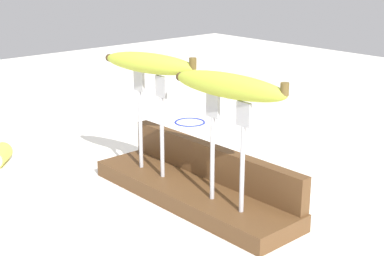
{
  "coord_description": "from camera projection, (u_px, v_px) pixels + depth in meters",
  "views": [
    {
      "loc": [
        0.65,
        -0.58,
        0.4
      ],
      "look_at": [
        0.0,
        0.0,
        0.13
      ],
      "focal_mm": 52.92,
      "sensor_mm": 36.0,
      "label": 1
    }
  ],
  "objects": [
    {
      "name": "ground_plane",
      "position": [
        192.0,
        201.0,
        0.96
      ],
      "size": [
        3.0,
        3.0,
        0.0
      ],
      "primitive_type": "plane",
      "color": "white"
    },
    {
      "name": "wooden_board",
      "position": [
        192.0,
        193.0,
        0.95
      ],
      "size": [
        0.41,
        0.11,
        0.03
      ],
      "primitive_type": "cube",
      "color": "brown",
      "rests_on": "ground"
    },
    {
      "name": "board_backstop",
      "position": [
        212.0,
        162.0,
        0.97
      ],
      "size": [
        0.4,
        0.02,
        0.06
      ],
      "primitive_type": "cube",
      "color": "brown",
      "rests_on": "wooden_board"
    },
    {
      "name": "fork_stand_left",
      "position": [
        151.0,
        114.0,
        0.97
      ],
      "size": [
        0.09,
        0.01,
        0.18
      ],
      "color": "#B2B2B7",
      "rests_on": "wooden_board"
    },
    {
      "name": "fork_stand_right",
      "position": [
        227.0,
        142.0,
        0.84
      ],
      "size": [
        0.09,
        0.01,
        0.17
      ],
      "color": "#B2B2B7",
      "rests_on": "wooden_board"
    },
    {
      "name": "banana_raised_left",
      "position": [
        149.0,
        63.0,
        0.95
      ],
      "size": [
        0.19,
        0.09,
        0.04
      ],
      "color": "#B2C138",
      "rests_on": "fork_stand_left"
    },
    {
      "name": "banana_raised_right",
      "position": [
        228.0,
        86.0,
        0.82
      ],
      "size": [
        0.2,
        0.06,
        0.04
      ],
      "color": "#B2C138",
      "rests_on": "fork_stand_right"
    },
    {
      "name": "wire_coil",
      "position": [
        190.0,
        122.0,
        1.4
      ],
      "size": [
        0.08,
        0.08,
        0.0
      ],
      "primitive_type": "torus",
      "color": "#1E2DA5",
      "rests_on": "ground"
    }
  ]
}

